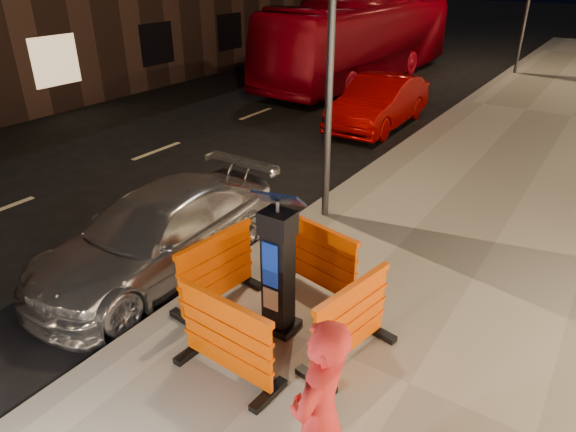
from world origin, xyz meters
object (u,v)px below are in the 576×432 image
Objects in this scene: barrier_front at (226,339)px; car_red at (378,126)px; barrier_back at (319,259)px; barrier_kerbside at (217,270)px; bus_doubledecker at (359,80)px; parking_kiosk at (278,266)px; man at (319,418)px; car_silver at (163,269)px; barrier_bldgside at (351,322)px.

car_red is (-2.73, 9.79, -0.64)m from barrier_front.
barrier_back is 1.34m from barrier_kerbside.
barrier_kerbside is at bearing -68.51° from bus_doubledecker.
parking_kiosk is 2.21m from man.
car_red is at bearing -159.92° from man.
man is at bearing -25.53° from car_silver.
parking_kiosk reaches higher than car_red.
barrier_kerbside is 0.30× the size of car_silver.
man is (1.50, -2.57, 0.40)m from barrier_back.
barrier_kerbside is at bearing -11.52° from car_silver.
man is at bearing -38.92° from parking_kiosk.
barrier_back is 2.49m from car_silver.
barrier_front is at bearing -27.19° from car_silver.
car_silver is at bearing -88.66° from car_red.
parking_kiosk reaches higher than barrier_front.
barrier_bldgside reaches higher than car_red.
barrier_bldgside is 0.31× the size of car_red.
barrier_back is at bearing -63.67° from bus_doubledecker.
car_silver is 0.39× the size of bus_doubledecker.
bus_doubledecker is (-5.88, 14.05, -1.02)m from parking_kiosk.
barrier_front is at bearing -78.59° from barrier_back.
car_red is at bearing 108.99° from barrier_front.
man is (4.22, -10.46, 1.04)m from car_red.
car_silver is at bearing -73.32° from bus_doubledecker.
bus_doubledecker is at bearing 36.34° from barrier_bldgside.
car_red is (-1.78, 8.84, -0.64)m from barrier_kerbside.
barrier_bldgside is at bearing -68.79° from car_red.
parking_kiosk is 1.40× the size of barrier_kerbside.
barrier_kerbside is 0.70× the size of man.
barrier_bldgside is 9.59m from car_red.
barrier_kerbside is 9.04m from car_red.
barrier_back and barrier_kerbside have the same top height.
car_red is at bearing 17.79° from barrier_kerbside.
parking_kiosk is 9.30m from car_red.
bus_doubledecker is at bearing 114.81° from barrier_front.
barrier_back is 1.34m from barrier_bldgside.
car_silver is 4.41m from man.
man reaches higher than barrier_kerbside.
barrier_back and barrier_bldgside have the same top height.
barrier_back is 1.00× the size of barrier_bldgside.
barrier_front is at bearing 145.41° from barrier_bldgside.
barrier_back is (0.00, 1.90, 0.00)m from barrier_front.
barrier_kerbside is at bearing 100.41° from barrier_bldgside.
barrier_kerbside and barrier_bldgside have the same top height.
car_red is at bearing 120.50° from barrier_back.
barrier_bldgside is (1.90, 0.00, 0.00)m from barrier_kerbside.
man is at bearing -62.64° from bus_doubledecker.
barrier_front is 1.90m from barrier_back.
parking_kiosk reaches higher than barrier_kerbside.
bus_doubledecker reaches higher than car_silver.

